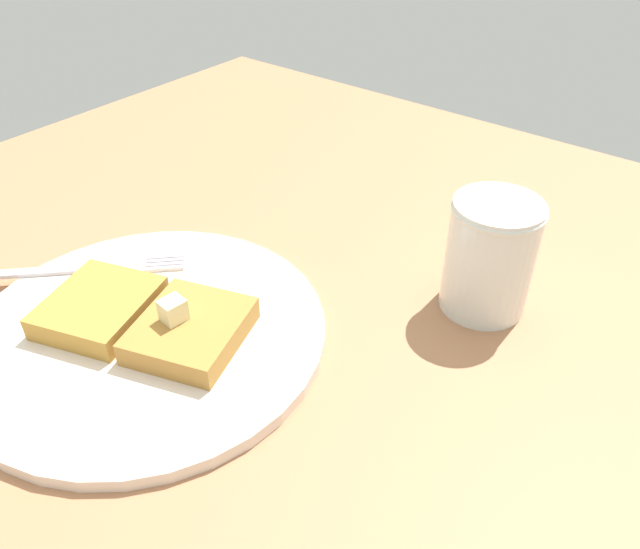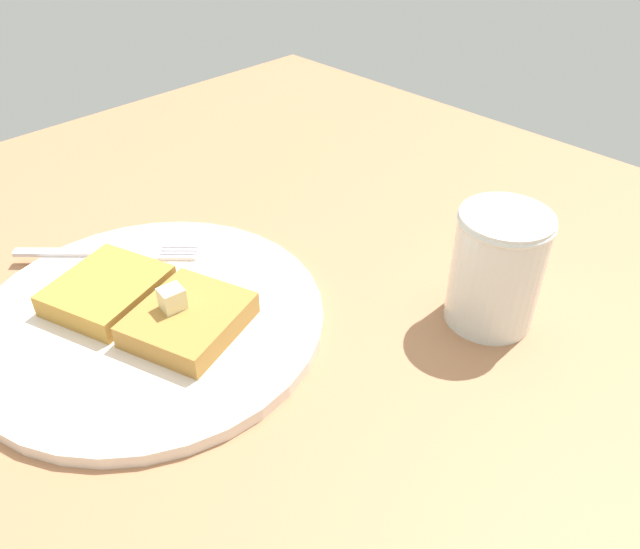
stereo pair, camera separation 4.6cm
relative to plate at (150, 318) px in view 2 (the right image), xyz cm
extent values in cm
cube|color=#A56F4A|center=(-4.23, -7.69, -1.74)|extent=(92.05, 92.05, 2.35)
cylinder|color=silver|center=(0.00, 0.00, -0.05)|extent=(26.90, 26.90, 1.03)
torus|color=brown|center=(0.00, 0.00, 0.06)|extent=(26.90, 26.90, 0.80)
cube|color=#AB7735|center=(-3.70, -1.24, 1.39)|extent=(9.46, 10.08, 1.85)
cube|color=#B38134|center=(3.70, 1.24, 1.39)|extent=(9.46, 10.08, 1.85)
cube|color=beige|center=(-2.75, -0.71, 3.16)|extent=(1.72, 1.86, 1.68)
cube|color=silver|center=(11.77, 0.38, 0.64)|extent=(7.71, 7.70, 0.36)
cube|color=silver|center=(7.24, -4.14, 0.64)|extent=(3.54, 3.54, 0.36)
cube|color=silver|center=(5.70, -6.85, 0.64)|extent=(2.49, 2.49, 0.36)
cube|color=silver|center=(5.31, -6.46, 0.64)|extent=(2.49, 2.49, 0.36)
cube|color=silver|center=(4.92, -6.07, 0.64)|extent=(2.49, 2.49, 0.36)
cube|color=silver|center=(4.53, -5.68, 0.64)|extent=(2.49, 2.49, 0.36)
cylinder|color=#562807|center=(-17.99, -19.34, 2.84)|extent=(6.24, 6.24, 6.81)
cylinder|color=silver|center=(-17.99, -19.34, 4.12)|extent=(6.78, 6.78, 9.37)
torus|color=silver|center=(-17.99, -19.34, 8.35)|extent=(7.01, 7.01, 0.50)
camera|label=1|loc=(-31.93, 19.58, 31.54)|focal=35.00mm
camera|label=2|loc=(-35.38, 16.50, 31.54)|focal=35.00mm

